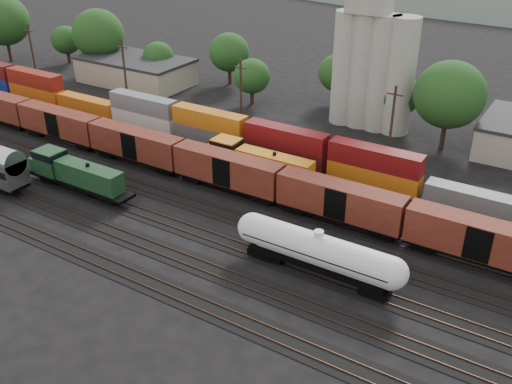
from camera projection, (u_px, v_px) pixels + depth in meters
The scene contains 12 objects.
ground at pixel (224, 214), 67.98m from camera, with size 600.00×600.00×0.00m, color black.
tracks at pixel (224, 214), 67.95m from camera, with size 180.00×33.20×0.20m.
green_locomotive at pixel (73, 172), 72.33m from camera, with size 16.58×2.93×4.39m.
tank_car_a at pixel (318, 251), 56.00m from camera, with size 18.31×3.28×4.80m.
tank_car_b at pixel (324, 255), 55.80m from camera, with size 16.57×2.97×4.34m.
orange_locomotive at pixel (254, 161), 75.23m from camera, with size 17.83×2.97×4.46m.
boxcar_string at pixel (406, 219), 60.79m from camera, with size 184.40×2.90×4.20m.
container_wall at pixel (253, 141), 80.47m from camera, with size 160.00×2.60×5.80m.
grain_silo at pixel (373, 58), 88.17m from camera, with size 13.40×5.00×29.00m.
industrial_sheds at pixel (385, 117), 90.12m from camera, with size 119.38×17.26×5.10m.
tree_band at pixel (355, 78), 91.63m from camera, with size 167.89×21.83×14.41m.
utility_poles at pixel (311, 111), 81.57m from camera, with size 122.20×0.36×12.00m.
Camera 1 is at (34.36, -47.93, 34.13)m, focal length 40.00 mm.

